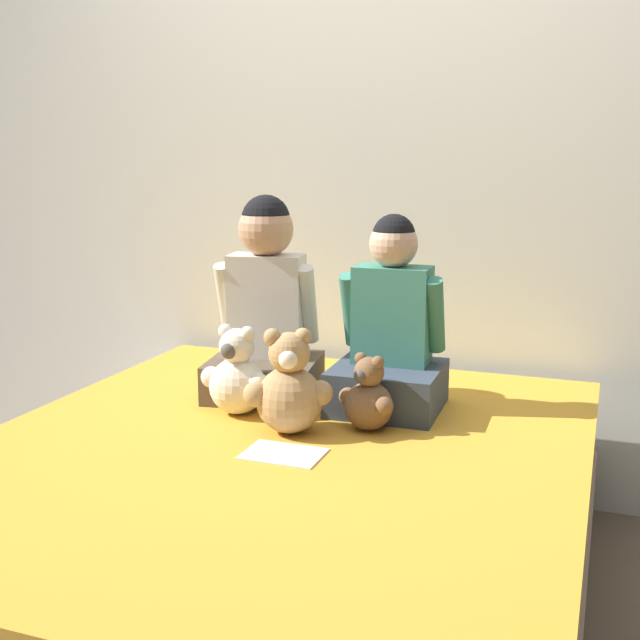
{
  "coord_description": "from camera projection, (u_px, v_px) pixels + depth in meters",
  "views": [
    {
      "loc": [
        0.84,
        -1.91,
        1.29
      ],
      "look_at": [
        0.0,
        0.37,
        0.79
      ],
      "focal_mm": 45.0,
      "sensor_mm": 36.0,
      "label": 1
    }
  ],
  "objects": [
    {
      "name": "ground_plane",
      "position": [
        276.0,
        612.0,
        2.3
      ],
      "size": [
        14.0,
        14.0,
        0.0
      ],
      "primitive_type": "plane",
      "color": "brown"
    },
    {
      "name": "teddy_bear_held_by_right_child",
      "position": [
        368.0,
        398.0,
        2.31
      ],
      "size": [
        0.18,
        0.14,
        0.22
      ],
      "rotation": [
        0.0,
        0.0,
        -0.39
      ],
      "color": "brown",
      "rests_on": "bed"
    },
    {
      "name": "sign_card",
      "position": [
        284.0,
        454.0,
        2.13
      ],
      "size": [
        0.21,
        0.15,
        0.0
      ],
      "color": "white",
      "rests_on": "bed"
    },
    {
      "name": "teddy_bear_held_by_left_child",
      "position": [
        237.0,
        377.0,
        2.45
      ],
      "size": [
        0.23,
        0.17,
        0.28
      ],
      "rotation": [
        0.0,
        0.0,
        -0.11
      ],
      "color": "silver",
      "rests_on": "bed"
    },
    {
      "name": "teddy_bear_between_children",
      "position": [
        288.0,
        389.0,
        2.28
      ],
      "size": [
        0.24,
        0.19,
        0.31
      ],
      "rotation": [
        0.0,
        0.0,
        0.42
      ],
      "color": "tan",
      "rests_on": "bed"
    },
    {
      "name": "child_on_left",
      "position": [
        266.0,
        311.0,
        2.63
      ],
      "size": [
        0.4,
        0.37,
        0.66
      ],
      "rotation": [
        0.0,
        0.0,
        0.17
      ],
      "color": "brown",
      "rests_on": "bed"
    },
    {
      "name": "child_on_right",
      "position": [
        390.0,
        336.0,
        2.49
      ],
      "size": [
        0.34,
        0.33,
        0.61
      ],
      "rotation": [
        0.0,
        0.0,
        0.03
      ],
      "color": "#384251",
      "rests_on": "bed"
    },
    {
      "name": "wall_behind_bed",
      "position": [
        383.0,
        165.0,
        3.02
      ],
      "size": [
        8.0,
        0.06,
        2.5
      ],
      "color": "silver",
      "rests_on": "ground_plane"
    },
    {
      "name": "bed",
      "position": [
        275.0,
        531.0,
        2.25
      ],
      "size": [
        1.67,
        1.93,
        0.51
      ],
      "color": "#997F60",
      "rests_on": "ground_plane"
    }
  ]
}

